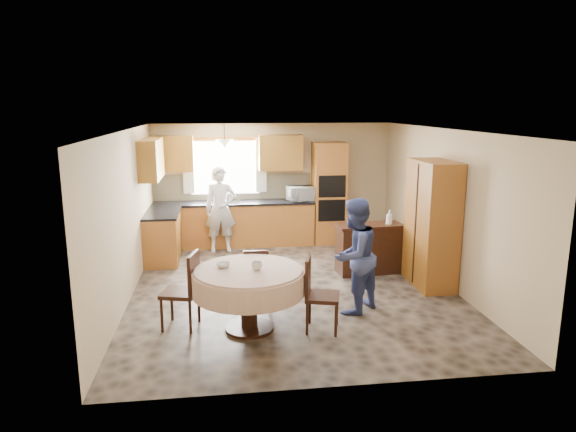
# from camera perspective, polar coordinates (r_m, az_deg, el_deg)

# --- Properties ---
(floor) EXTENTS (5.00, 6.00, 0.01)m
(floor) POSITION_cam_1_polar(r_m,az_deg,el_deg) (8.31, 0.49, -7.94)
(floor) COLOR brown
(floor) RESTS_ON ground
(ceiling) EXTENTS (5.00, 6.00, 0.01)m
(ceiling) POSITION_cam_1_polar(r_m,az_deg,el_deg) (7.81, 0.52, 9.54)
(ceiling) COLOR white
(ceiling) RESTS_ON wall_back
(wall_back) EXTENTS (5.00, 0.02, 2.50)m
(wall_back) POSITION_cam_1_polar(r_m,az_deg,el_deg) (10.90, -1.70, 3.69)
(wall_back) COLOR tan
(wall_back) RESTS_ON floor
(wall_front) EXTENTS (5.00, 0.02, 2.50)m
(wall_front) POSITION_cam_1_polar(r_m,az_deg,el_deg) (5.11, 5.24, -6.23)
(wall_front) COLOR tan
(wall_front) RESTS_ON floor
(wall_left) EXTENTS (0.02, 6.00, 2.50)m
(wall_left) POSITION_cam_1_polar(r_m,az_deg,el_deg) (8.02, -17.48, 0.03)
(wall_left) COLOR tan
(wall_left) RESTS_ON floor
(wall_right) EXTENTS (0.02, 6.00, 2.50)m
(wall_right) POSITION_cam_1_polar(r_m,az_deg,el_deg) (8.67, 17.09, 0.94)
(wall_right) COLOR tan
(wall_right) RESTS_ON floor
(window) EXTENTS (1.40, 0.03, 1.10)m
(window) POSITION_cam_1_polar(r_m,az_deg,el_deg) (10.78, -7.02, 5.38)
(window) COLOR white
(window) RESTS_ON wall_back
(curtain_left) EXTENTS (0.22, 0.02, 1.15)m
(curtain_left) POSITION_cam_1_polar(r_m,az_deg,el_deg) (10.75, -11.04, 5.50)
(curtain_left) COLOR white
(curtain_left) RESTS_ON wall_back
(curtain_right) EXTENTS (0.22, 0.02, 1.15)m
(curtain_right) POSITION_cam_1_polar(r_m,az_deg,el_deg) (10.76, -3.01, 5.71)
(curtain_right) COLOR white
(curtain_right) RESTS_ON wall_back
(base_cab_back) EXTENTS (3.30, 0.60, 0.88)m
(base_cab_back) POSITION_cam_1_polar(r_m,az_deg,el_deg) (10.71, -6.04, -0.95)
(base_cab_back) COLOR #C37234
(base_cab_back) RESTS_ON floor
(counter_back) EXTENTS (3.30, 0.64, 0.04)m
(counter_back) POSITION_cam_1_polar(r_m,az_deg,el_deg) (10.61, -6.09, 1.47)
(counter_back) COLOR black
(counter_back) RESTS_ON base_cab_back
(base_cab_left) EXTENTS (0.60, 1.20, 0.88)m
(base_cab_left) POSITION_cam_1_polar(r_m,az_deg,el_deg) (9.89, -13.73, -2.33)
(base_cab_left) COLOR #C37234
(base_cab_left) RESTS_ON floor
(counter_left) EXTENTS (0.64, 1.20, 0.04)m
(counter_left) POSITION_cam_1_polar(r_m,az_deg,el_deg) (9.79, -13.87, 0.27)
(counter_left) COLOR black
(counter_left) RESTS_ON base_cab_left
(backsplash) EXTENTS (3.30, 0.02, 0.55)m
(backsplash) POSITION_cam_1_polar(r_m,az_deg,el_deg) (10.85, -6.17, 3.21)
(backsplash) COLOR tan
(backsplash) RESTS_ON wall_back
(wall_cab_left) EXTENTS (0.85, 0.33, 0.72)m
(wall_cab_left) POSITION_cam_1_polar(r_m,az_deg,el_deg) (10.65, -12.75, 6.77)
(wall_cab_left) COLOR #AE7E2B
(wall_cab_left) RESTS_ON wall_back
(wall_cab_right) EXTENTS (0.90, 0.33, 0.72)m
(wall_cab_right) POSITION_cam_1_polar(r_m,az_deg,el_deg) (10.68, -0.83, 7.08)
(wall_cab_right) COLOR #AE7E2B
(wall_cab_right) RESTS_ON wall_back
(wall_cab_side) EXTENTS (0.33, 1.20, 0.72)m
(wall_cab_side) POSITION_cam_1_polar(r_m,az_deg,el_deg) (9.66, -14.97, 6.13)
(wall_cab_side) COLOR #AE7E2B
(wall_cab_side) RESTS_ON wall_left
(oven_tower) EXTENTS (0.66, 0.62, 2.12)m
(oven_tower) POSITION_cam_1_polar(r_m,az_deg,el_deg) (10.81, 4.56, 2.56)
(oven_tower) COLOR #C37234
(oven_tower) RESTS_ON floor
(oven_upper) EXTENTS (0.56, 0.01, 0.45)m
(oven_upper) POSITION_cam_1_polar(r_m,az_deg,el_deg) (10.47, 4.93, 3.30)
(oven_upper) COLOR black
(oven_upper) RESTS_ON oven_tower
(oven_lower) EXTENTS (0.56, 0.01, 0.45)m
(oven_lower) POSITION_cam_1_polar(r_m,az_deg,el_deg) (10.56, 4.88, 0.62)
(oven_lower) COLOR black
(oven_lower) RESTS_ON oven_tower
(pendant) EXTENTS (0.36, 0.36, 0.18)m
(pendant) POSITION_cam_1_polar(r_m,az_deg,el_deg) (10.26, -7.06, 7.96)
(pendant) COLOR beige
(pendant) RESTS_ON ceiling
(sideboard) EXTENTS (1.18, 0.57, 0.81)m
(sideboard) POSITION_cam_1_polar(r_m,az_deg,el_deg) (9.02, 8.95, -3.75)
(sideboard) COLOR #391D0F
(sideboard) RESTS_ON floor
(space_heater) EXTENTS (0.48, 0.39, 0.57)m
(space_heater) POSITION_cam_1_polar(r_m,az_deg,el_deg) (9.44, 10.41, -3.86)
(space_heater) COLOR black
(space_heater) RESTS_ON floor
(cupboard) EXTENTS (0.53, 1.06, 2.02)m
(cupboard) POSITION_cam_1_polar(r_m,az_deg,el_deg) (8.48, 15.66, -0.87)
(cupboard) COLOR #C37234
(cupboard) RESTS_ON floor
(dining_table) EXTENTS (1.44, 1.44, 0.82)m
(dining_table) POSITION_cam_1_polar(r_m,az_deg,el_deg) (6.64, -4.39, -7.39)
(dining_table) COLOR #391D0F
(dining_table) RESTS_ON floor
(chair_left) EXTENTS (0.54, 0.54, 1.02)m
(chair_left) POSITION_cam_1_polar(r_m,az_deg,el_deg) (6.84, -11.29, -7.70)
(chair_left) COLOR #391D0F
(chair_left) RESTS_ON floor
(chair_back) EXTENTS (0.39, 0.39, 0.86)m
(chair_back) POSITION_cam_1_polar(r_m,az_deg,el_deg) (7.46, -3.57, -6.49)
(chair_back) COLOR #391D0F
(chair_back) RESTS_ON floor
(chair_right) EXTENTS (0.52, 0.52, 0.98)m
(chair_right) POSITION_cam_1_polar(r_m,az_deg,el_deg) (6.66, 3.18, -8.23)
(chair_right) COLOR #391D0F
(chair_right) RESTS_ON floor
(framed_picture) EXTENTS (0.06, 0.52, 0.43)m
(framed_picture) POSITION_cam_1_polar(r_m,az_deg,el_deg) (9.05, 15.74, 3.41)
(framed_picture) COLOR #CA8A3B
(framed_picture) RESTS_ON wall_right
(microwave) EXTENTS (0.60, 0.46, 0.30)m
(microwave) POSITION_cam_1_polar(r_m,az_deg,el_deg) (10.66, 1.44, 2.51)
(microwave) COLOR silver
(microwave) RESTS_ON counter_back
(person_sink) EXTENTS (0.65, 0.46, 1.69)m
(person_sink) POSITION_cam_1_polar(r_m,az_deg,el_deg) (10.23, -7.50, 0.73)
(person_sink) COLOR silver
(person_sink) RESTS_ON floor
(person_dining) EXTENTS (1.00, 0.98, 1.63)m
(person_dining) POSITION_cam_1_polar(r_m,az_deg,el_deg) (7.21, 7.35, -4.41)
(person_dining) COLOR #39467D
(person_dining) RESTS_ON floor
(bowl_sideboard) EXTENTS (0.25, 0.25, 0.05)m
(bowl_sideboard) POSITION_cam_1_polar(r_m,az_deg,el_deg) (8.85, 7.58, -1.15)
(bowl_sideboard) COLOR #B2B2B2
(bowl_sideboard) RESTS_ON sideboard
(bottle_sideboard) EXTENTS (0.13, 0.13, 0.29)m
(bottle_sideboard) POSITION_cam_1_polar(r_m,az_deg,el_deg) (8.99, 11.18, -0.26)
(bottle_sideboard) COLOR silver
(bottle_sideboard) RESTS_ON sideboard
(cup_table) EXTENTS (0.16, 0.16, 0.11)m
(cup_table) POSITION_cam_1_polar(r_m,az_deg,el_deg) (6.53, -3.48, -5.56)
(cup_table) COLOR #B2B2B2
(cup_table) RESTS_ON dining_table
(bowl_table) EXTENTS (0.24, 0.24, 0.06)m
(bowl_table) POSITION_cam_1_polar(r_m,az_deg,el_deg) (6.68, -7.19, -5.44)
(bowl_table) COLOR #B2B2B2
(bowl_table) RESTS_ON dining_table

